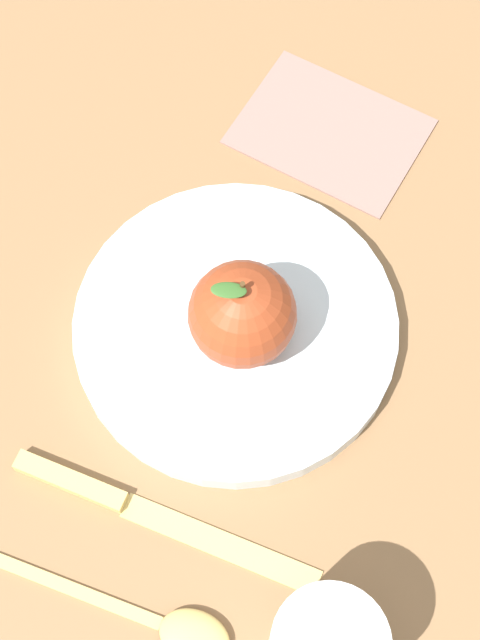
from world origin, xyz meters
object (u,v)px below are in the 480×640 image
object	(u,v)px
apple	(241,311)
spoon	(168,626)
dinner_plate	(240,325)
linen_napkin	(330,131)
knife	(136,508)

from	to	relation	value
apple	spoon	world-z (taller)	apple
dinner_plate	apple	size ratio (longest dim) A/B	2.76
dinner_plate	spoon	distance (m)	0.22
dinner_plate	apple	xyz separation A→B (m)	(0.00, 0.01, 0.05)
spoon	linen_napkin	world-z (taller)	spoon
dinner_plate	spoon	world-z (taller)	dinner_plate
spoon	apple	bearing A→B (deg)	-126.21
dinner_plate	spoon	bearing A→B (deg)	54.62
apple	spoon	distance (m)	0.22
apple	linen_napkin	distance (m)	0.21
apple	spoon	bearing A→B (deg)	53.79
apple	spoon	size ratio (longest dim) A/B	0.63
knife	spoon	size ratio (longest dim) A/B	1.23
dinner_plate	apple	distance (m)	0.05
dinner_plate	knife	world-z (taller)	dinner_plate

